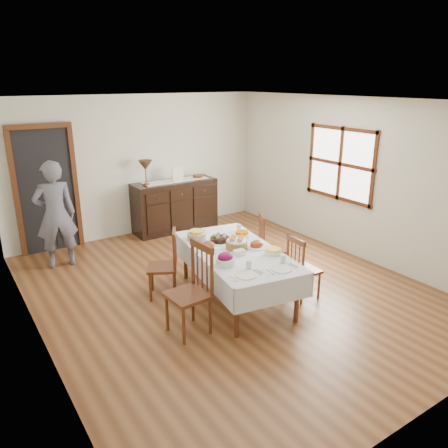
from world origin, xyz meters
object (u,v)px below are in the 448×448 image
chair_left_near (192,289)px  chair_right_far (270,245)px  chair_right_near (301,267)px  person (55,211)px  table_lamp (145,166)px  sideboard (175,206)px  chair_left_far (166,263)px  dining_table (236,256)px

chair_left_near → chair_right_far: (1.75, 0.71, -0.07)m
chair_right_near → person: (-2.44, 2.93, 0.46)m
chair_left_near → table_lamp: 3.60m
chair_right_far → table_lamp: (-0.78, 2.67, 0.86)m
table_lamp → sideboard: bearing=0.5°
sideboard → chair_left_far: bearing=-120.1°
dining_table → person: 3.00m
chair_left_near → sideboard: 3.72m
person → table_lamp: person is taller
chair_right_near → person: 3.84m
chair_left_near → sideboard: chair_left_near is taller
sideboard → person: 2.45m
person → chair_right_far: bearing=145.3°
chair_right_far → person: size_ratio=0.53×
chair_left_far → table_lamp: size_ratio=2.05×
person → table_lamp: size_ratio=3.96×
chair_left_near → chair_left_far: 0.99m
chair_left_far → chair_right_far: size_ratio=0.99×
dining_table → person: (-1.71, 2.45, 0.29)m
dining_table → person: bearing=134.0°
chair_right_far → person: bearing=79.0°
chair_right_far → chair_right_near: bearing=-159.7°
dining_table → chair_left_near: (-0.89, -0.39, -0.07)m
dining_table → person: size_ratio=1.20×
chair_left_near → person: person is taller
sideboard → table_lamp: (-0.58, -0.01, 0.85)m
chair_right_far → sideboard: size_ratio=0.58×
dining_table → sideboard: 3.07m
sideboard → person: size_ratio=0.90×
dining_table → table_lamp: bearing=97.8°
chair_left_far → table_lamp: table_lamp is taller
chair_left_near → chair_left_far: size_ratio=1.15×
chair_right_far → sideboard: 2.68m
chair_right_near → person: bearing=42.6°
chair_left_near → chair_right_far: chair_left_near is taller
dining_table → table_lamp: size_ratio=4.75×
dining_table → chair_right_near: chair_right_near is taller
chair_right_near → person: size_ratio=0.49×
chair_left_far → table_lamp: 2.68m
dining_table → chair_right_far: 0.92m
chair_right_far → sideboard: bearing=33.0°
dining_table → table_lamp: 3.08m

